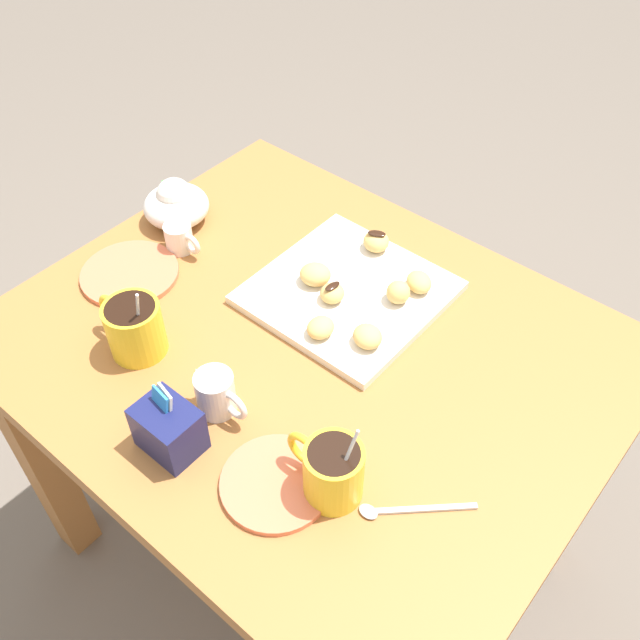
# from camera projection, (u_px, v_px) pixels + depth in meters

# --- Properties ---
(ground_plane) EXTENTS (8.00, 8.00, 0.00)m
(ground_plane) POSITION_uv_depth(u_px,v_px,m) (312.00, 542.00, 1.69)
(ground_plane) COLOR #665B51
(dining_table) EXTENTS (0.99, 0.81, 0.70)m
(dining_table) POSITION_uv_depth(u_px,v_px,m) (309.00, 392.00, 1.28)
(dining_table) COLOR #A36633
(dining_table) RESTS_ON ground_plane
(pastry_plate_square) EXTENTS (0.31, 0.31, 0.02)m
(pastry_plate_square) POSITION_uv_depth(u_px,v_px,m) (348.00, 292.00, 1.26)
(pastry_plate_square) COLOR silver
(pastry_plate_square) RESTS_ON dining_table
(coffee_mug_yellow_left) EXTENTS (0.12, 0.08, 0.14)m
(coffee_mug_yellow_left) POSITION_uv_depth(u_px,v_px,m) (332.00, 470.00, 0.96)
(coffee_mug_yellow_left) COLOR yellow
(coffee_mug_yellow_left) RESTS_ON dining_table
(coffee_mug_yellow_right) EXTENTS (0.13, 0.09, 0.15)m
(coffee_mug_yellow_right) POSITION_uv_depth(u_px,v_px,m) (134.00, 327.00, 1.14)
(coffee_mug_yellow_right) COLOR yellow
(coffee_mug_yellow_right) RESTS_ON dining_table
(cream_pitcher_white) EXTENTS (0.10, 0.06, 0.07)m
(cream_pitcher_white) POSITION_uv_depth(u_px,v_px,m) (216.00, 392.00, 1.07)
(cream_pitcher_white) COLOR silver
(cream_pitcher_white) RESTS_ON dining_table
(sugar_caddy) EXTENTS (0.09, 0.07, 0.11)m
(sugar_caddy) POSITION_uv_depth(u_px,v_px,m) (169.00, 429.00, 1.02)
(sugar_caddy) COLOR #191E51
(sugar_caddy) RESTS_ON dining_table
(ice_cream_bowl) EXTENTS (0.13, 0.13, 0.09)m
(ice_cream_bowl) POSITION_uv_depth(u_px,v_px,m) (176.00, 204.00, 1.38)
(ice_cream_bowl) COLOR silver
(ice_cream_bowl) RESTS_ON dining_table
(chocolate_sauce_pitcher) EXTENTS (0.09, 0.05, 0.06)m
(chocolate_sauce_pitcher) POSITION_uv_depth(u_px,v_px,m) (179.00, 236.00, 1.33)
(chocolate_sauce_pitcher) COLOR silver
(chocolate_sauce_pitcher) RESTS_ON dining_table
(saucer_coral_left) EXTENTS (0.16, 0.16, 0.01)m
(saucer_coral_left) POSITION_uv_depth(u_px,v_px,m) (276.00, 483.00, 1.00)
(saucer_coral_left) COLOR #E5704C
(saucer_coral_left) RESTS_ON dining_table
(saucer_coral_right) EXTENTS (0.18, 0.18, 0.01)m
(saucer_coral_right) POSITION_uv_depth(u_px,v_px,m) (130.00, 274.00, 1.30)
(saucer_coral_right) COLOR #E5704C
(saucer_coral_right) RESTS_ON dining_table
(loose_spoon_near_saucer) EXTENTS (0.13, 0.12, 0.01)m
(loose_spoon_near_saucer) POSITION_uv_depth(u_px,v_px,m) (403.00, 510.00, 0.97)
(loose_spoon_near_saucer) COLOR silver
(loose_spoon_near_saucer) RESTS_ON dining_table
(beignet_0) EXTENTS (0.07, 0.07, 0.04)m
(beignet_0) POSITION_uv_depth(u_px,v_px,m) (315.00, 274.00, 1.25)
(beignet_0) COLOR #E5B260
(beignet_0) RESTS_ON pastry_plate_square
(beignet_1) EXTENTS (0.05, 0.06, 0.03)m
(beignet_1) POSITION_uv_depth(u_px,v_px,m) (321.00, 327.00, 1.17)
(beignet_1) COLOR #E5B260
(beignet_1) RESTS_ON pastry_plate_square
(beignet_2) EXTENTS (0.07, 0.07, 0.03)m
(beignet_2) POSITION_uv_depth(u_px,v_px,m) (368.00, 336.00, 1.15)
(beignet_2) COLOR #E5B260
(beignet_2) RESTS_ON pastry_plate_square
(beignet_3) EXTENTS (0.07, 0.07, 0.03)m
(beignet_3) POSITION_uv_depth(u_px,v_px,m) (419.00, 282.00, 1.24)
(beignet_3) COLOR #E5B260
(beignet_3) RESTS_ON pastry_plate_square
(beignet_4) EXTENTS (0.07, 0.07, 0.03)m
(beignet_4) POSITION_uv_depth(u_px,v_px,m) (376.00, 241.00, 1.32)
(beignet_4) COLOR #E5B260
(beignet_4) RESTS_ON pastry_plate_square
(chocolate_drizzle_4) EXTENTS (0.04, 0.03, 0.00)m
(chocolate_drizzle_4) POSITION_uv_depth(u_px,v_px,m) (377.00, 233.00, 1.30)
(chocolate_drizzle_4) COLOR black
(chocolate_drizzle_4) RESTS_ON beignet_4
(beignet_5) EXTENTS (0.06, 0.06, 0.04)m
(beignet_5) POSITION_uv_depth(u_px,v_px,m) (398.00, 292.00, 1.22)
(beignet_5) COLOR #E5B260
(beignet_5) RESTS_ON pastry_plate_square
(beignet_6) EXTENTS (0.06, 0.06, 0.03)m
(beignet_6) POSITION_uv_depth(u_px,v_px,m) (332.00, 293.00, 1.22)
(beignet_6) COLOR #E5B260
(beignet_6) RESTS_ON pastry_plate_square
(chocolate_drizzle_6) EXTENTS (0.02, 0.03, 0.00)m
(chocolate_drizzle_6) POSITION_uv_depth(u_px,v_px,m) (332.00, 286.00, 1.21)
(chocolate_drizzle_6) COLOR black
(chocolate_drizzle_6) RESTS_ON beignet_6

